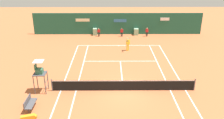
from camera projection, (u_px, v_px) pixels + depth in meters
ground_plane at (123, 87)px, 20.62m from camera, size 80.00×80.00×0.01m
tennis_net at (123, 85)px, 19.90m from camera, size 12.10×0.10×1.07m
sponsor_back_wall at (118, 24)px, 35.19m from camera, size 25.00×1.02×3.18m
umpire_chair at (40, 72)px, 19.28m from camera, size 1.00×1.00×2.76m
player_bench at (30, 103)px, 17.40m from camera, size 0.54×1.52×0.88m
equipment_bag at (29, 117)px, 16.37m from camera, size 1.10×0.56×0.32m
player_on_baseline at (128, 43)px, 28.73m from camera, size 0.51×0.81×1.85m
ball_kid_right_post at (147, 31)px, 34.37m from camera, size 0.43×0.22×1.30m
ball_kid_left_post at (122, 32)px, 34.36m from camera, size 0.41×0.20×1.24m
ball_kid_centre_post at (99, 32)px, 34.34m from camera, size 0.41×0.17×1.24m
tennis_ball_mid_court at (155, 51)px, 28.73m from camera, size 0.07×0.07×0.07m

